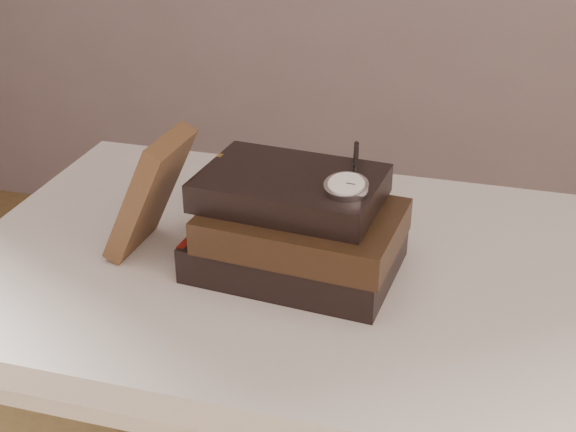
# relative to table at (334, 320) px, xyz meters

# --- Properties ---
(table) EXTENTS (1.00, 0.60, 0.75)m
(table) POSITION_rel_table_xyz_m (0.00, 0.00, 0.00)
(table) COLOR beige
(table) RESTS_ON ground
(book_stack) EXTENTS (0.27, 0.20, 0.13)m
(book_stack) POSITION_rel_table_xyz_m (-0.05, -0.03, 0.15)
(book_stack) COLOR black
(book_stack) RESTS_ON table
(journal) EXTENTS (0.10, 0.11, 0.17)m
(journal) POSITION_rel_table_xyz_m (-0.24, -0.03, 0.18)
(journal) COLOR #3D2717
(journal) RESTS_ON table
(pocket_watch) EXTENTS (0.06, 0.16, 0.02)m
(pocket_watch) POSITION_rel_table_xyz_m (0.02, -0.04, 0.23)
(pocket_watch) COLOR silver
(pocket_watch) RESTS_ON book_stack
(eyeglasses) EXTENTS (0.12, 0.13, 0.05)m
(eyeglasses) POSITION_rel_table_xyz_m (-0.13, 0.07, 0.16)
(eyeglasses) COLOR silver
(eyeglasses) RESTS_ON book_stack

